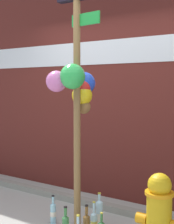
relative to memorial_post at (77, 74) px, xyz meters
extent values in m
cube|color=#561E19|center=(-0.17, 1.18, 0.10)|extent=(10.00, 0.20, 3.55)
cube|color=silver|center=(-0.88, 1.08, 0.33)|extent=(3.17, 0.01, 0.32)
cube|color=gray|center=(-0.17, 0.67, -1.63)|extent=(8.00, 0.12, 0.08)
cylinder|color=olive|center=(0.02, -0.02, -0.33)|extent=(0.07, 0.07, 2.69)
cube|color=#198C33|center=(0.12, -0.02, 0.54)|extent=(0.35, 0.06, 0.12)
sphere|color=green|center=(0.05, -0.15, -0.03)|extent=(0.25, 0.25, 0.25)
sphere|color=blue|center=(-0.02, 0.17, -0.09)|extent=(0.24, 0.24, 0.24)
sphere|color=red|center=(0.00, 0.11, -0.14)|extent=(0.19, 0.19, 0.19)
sphere|color=#D66BB2|center=(-0.11, -0.19, -0.08)|extent=(0.22, 0.22, 0.22)
sphere|color=yellow|center=(0.00, 0.10, -0.23)|extent=(0.22, 0.22, 0.22)
sphere|color=brown|center=(0.02, 0.11, -0.35)|extent=(0.15, 0.15, 0.15)
sphere|color=brown|center=(0.02, 0.11, -0.23)|extent=(0.11, 0.11, 0.11)
sphere|color=brown|center=(-0.02, 0.11, -0.20)|extent=(0.04, 0.04, 0.04)
sphere|color=brown|center=(0.05, 0.11, -0.20)|extent=(0.04, 0.04, 0.04)
sphere|color=brown|center=(0.02, 0.06, -0.23)|extent=(0.04, 0.04, 0.04)
cylinder|color=orange|center=(0.92, -0.02, -1.09)|extent=(0.26, 0.26, 0.03)
sphere|color=gold|center=(0.92, -0.02, -1.01)|extent=(0.22, 0.22, 0.22)
cylinder|color=orange|center=(0.76, -0.02, -1.36)|extent=(0.10, 0.10, 0.10)
cylinder|color=#93CCE0|center=(-0.32, -0.01, -1.56)|extent=(0.07, 0.07, 0.22)
cone|color=#93CCE0|center=(-0.32, -0.01, -1.44)|extent=(0.07, 0.07, 0.03)
cylinder|color=#93CCE0|center=(-0.32, -0.01, -1.40)|extent=(0.03, 0.03, 0.07)
cylinder|color=silver|center=(-0.32, -0.01, -1.56)|extent=(0.07, 0.07, 0.06)
cylinder|color=black|center=(-0.32, -0.01, -1.35)|extent=(0.03, 0.03, 0.01)
cone|color=#337038|center=(0.03, -0.24, -1.43)|extent=(0.07, 0.07, 0.03)
cylinder|color=#337038|center=(0.03, -0.24, -1.38)|extent=(0.03, 0.03, 0.08)
cylinder|color=black|center=(0.03, -0.24, -1.33)|extent=(0.04, 0.04, 0.01)
cylinder|color=#B2DBEA|center=(0.18, 0.17, -1.53)|extent=(0.08, 0.08, 0.29)
cone|color=#B2DBEA|center=(0.18, 0.17, -1.37)|extent=(0.08, 0.08, 0.03)
cylinder|color=#B2DBEA|center=(0.18, 0.17, -1.32)|extent=(0.03, 0.03, 0.06)
cylinder|color=silver|center=(0.18, 0.17, -1.55)|extent=(0.08, 0.08, 0.10)
cylinder|color=gold|center=(0.18, 0.17, -1.28)|extent=(0.03, 0.03, 0.01)
cone|color=brown|center=(0.22, -0.15, -1.41)|extent=(0.07, 0.07, 0.03)
cylinder|color=brown|center=(0.22, -0.15, -1.35)|extent=(0.03, 0.03, 0.08)
cylinder|color=black|center=(0.22, -0.15, -1.31)|extent=(0.04, 0.04, 0.01)
cone|color=#337038|center=(0.35, -0.08, -1.47)|extent=(0.06, 0.06, 0.03)
cylinder|color=#337038|center=(0.35, -0.08, -1.42)|extent=(0.02, 0.02, 0.08)
cylinder|color=gold|center=(0.35, -0.08, -1.38)|extent=(0.03, 0.03, 0.01)
cylinder|color=#B2DBEA|center=(0.21, -0.28, -1.41)|extent=(0.03, 0.03, 0.07)
cylinder|color=gold|center=(0.21, -0.28, -1.37)|extent=(0.03, 0.03, 0.01)
cone|color=#B2DBEA|center=(0.23, -0.02, -1.42)|extent=(0.07, 0.07, 0.03)
cylinder|color=#B2DBEA|center=(0.23, -0.02, -1.36)|extent=(0.03, 0.03, 0.09)
cylinder|color=#D8C64C|center=(0.23, -0.02, -1.54)|extent=(0.07, 0.07, 0.07)
cylinder|color=gold|center=(0.23, -0.02, -1.31)|extent=(0.03, 0.03, 0.01)
camera|label=1|loc=(1.92, -2.74, -0.13)|focal=51.53mm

